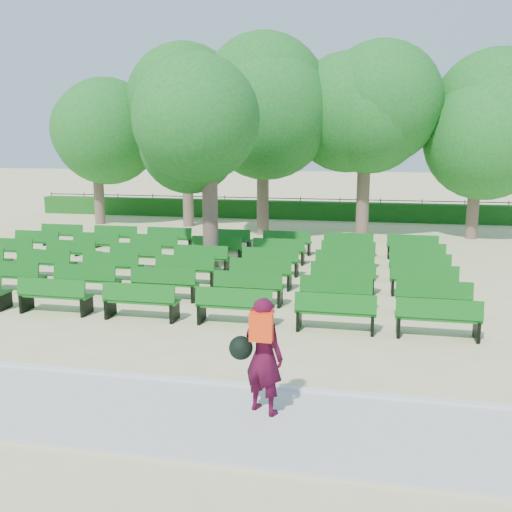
% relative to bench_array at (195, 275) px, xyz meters
% --- Properties ---
extents(ground, '(120.00, 120.00, 0.00)m').
position_rel_bench_array_xyz_m(ground, '(0.41, -0.89, -0.09)').
color(ground, '#CCC487').
extents(paving, '(30.00, 2.20, 0.06)m').
position_rel_bench_array_xyz_m(paving, '(0.41, -8.29, -0.06)').
color(paving, beige).
rests_on(paving, ground).
extents(curb, '(30.00, 0.12, 0.10)m').
position_rel_bench_array_xyz_m(curb, '(0.41, -7.14, -0.04)').
color(curb, silver).
rests_on(curb, ground).
extents(hedge, '(26.00, 0.70, 0.90)m').
position_rel_bench_array_xyz_m(hedge, '(0.41, 13.11, 0.36)').
color(hedge, '#175617').
rests_on(hedge, ground).
extents(fence, '(26.00, 0.10, 1.02)m').
position_rel_bench_array_xyz_m(fence, '(0.41, 13.51, -0.09)').
color(fence, black).
rests_on(fence, ground).
extents(tree_line, '(21.80, 6.80, 7.04)m').
position_rel_bench_array_xyz_m(tree_line, '(0.41, 9.11, -0.09)').
color(tree_line, '#1C6921').
rests_on(tree_line, ground).
extents(bench_array, '(1.68, 0.56, 1.06)m').
position_rel_bench_array_xyz_m(bench_array, '(0.00, 0.00, 0.00)').
color(bench_array, '#105D15').
rests_on(bench_array, ground).
extents(tree_among, '(4.02, 4.02, 5.65)m').
position_rel_bench_array_xyz_m(tree_among, '(0.12, 1.25, 3.73)').
color(tree_among, brown).
rests_on(tree_among, ground).
extents(person, '(0.86, 0.63, 1.71)m').
position_rel_bench_array_xyz_m(person, '(3.48, -7.97, 0.86)').
color(person, '#400920').
rests_on(person, ground).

